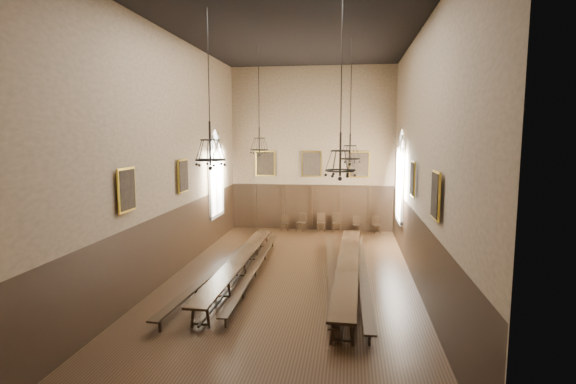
% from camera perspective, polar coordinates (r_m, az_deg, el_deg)
% --- Properties ---
extents(floor, '(9.00, 18.00, 0.02)m').
position_cam_1_polar(floor, '(16.78, 0.30, -11.17)').
color(floor, black).
rests_on(floor, ground).
extents(ceiling, '(9.00, 18.00, 0.02)m').
position_cam_1_polar(ceiling, '(16.34, 0.32, 20.40)').
color(ceiling, black).
rests_on(ceiling, ground).
extents(wall_back, '(9.00, 0.02, 9.00)m').
position_cam_1_polar(wall_back, '(24.89, 3.06, 5.43)').
color(wall_back, '#8D7257').
rests_on(wall_back, ground).
extents(wall_front, '(9.00, 0.02, 9.00)m').
position_cam_1_polar(wall_front, '(7.13, -9.30, 0.71)').
color(wall_front, '#8D7257').
rests_on(wall_front, ground).
extents(wall_left, '(0.02, 18.00, 9.00)m').
position_cam_1_polar(wall_left, '(17.12, -14.87, 4.36)').
color(wall_left, '#8D7257').
rests_on(wall_left, ground).
extents(wall_right, '(0.02, 18.00, 9.00)m').
position_cam_1_polar(wall_right, '(15.98, 16.60, 4.11)').
color(wall_right, '#8D7257').
rests_on(wall_right, ground).
extents(wainscot_panelling, '(9.00, 18.00, 2.50)m').
position_cam_1_polar(wainscot_panelling, '(16.42, 0.30, -7.00)').
color(wainscot_panelling, black).
rests_on(wainscot_panelling, floor).
extents(table_left, '(0.71, 9.71, 0.76)m').
position_cam_1_polar(table_left, '(16.97, -6.19, -9.62)').
color(table_left, black).
rests_on(table_left, floor).
extents(table_right, '(1.01, 10.56, 0.82)m').
position_cam_1_polar(table_right, '(16.38, 7.62, -10.16)').
color(table_right, black).
rests_on(table_right, floor).
extents(bench_left_outer, '(0.99, 10.73, 0.48)m').
position_cam_1_polar(bench_left_outer, '(17.31, -8.34, -9.57)').
color(bench_left_outer, black).
rests_on(bench_left_outer, floor).
extents(bench_left_inner, '(0.58, 9.89, 0.45)m').
position_cam_1_polar(bench_left_inner, '(17.15, -4.17, -9.74)').
color(bench_left_inner, black).
rests_on(bench_left_inner, floor).
extents(bench_right_inner, '(0.85, 10.52, 0.47)m').
position_cam_1_polar(bench_right_inner, '(16.79, 5.58, -10.08)').
color(bench_right_inner, black).
rests_on(bench_right_inner, floor).
extents(bench_right_outer, '(0.41, 10.60, 0.48)m').
position_cam_1_polar(bench_right_outer, '(16.61, 9.47, -10.33)').
color(bench_right_outer, black).
rests_on(bench_right_outer, floor).
extents(chair_2, '(0.40, 0.40, 0.86)m').
position_cam_1_polar(chair_2, '(25.01, -0.42, -4.34)').
color(chair_2, black).
rests_on(chair_2, floor).
extents(chair_3, '(0.54, 0.54, 0.97)m').
position_cam_1_polar(chair_3, '(24.94, 1.67, -4.30)').
color(chair_3, black).
rests_on(chair_3, floor).
extents(chair_4, '(0.50, 0.50, 0.99)m').
position_cam_1_polar(chair_4, '(24.92, 4.24, -4.31)').
color(chair_4, black).
rests_on(chair_4, floor).
extents(chair_5, '(0.45, 0.45, 1.02)m').
position_cam_1_polar(chair_5, '(24.82, 6.21, -4.36)').
color(chair_5, black).
rests_on(chair_5, floor).
extents(chair_6, '(0.42, 0.42, 0.87)m').
position_cam_1_polar(chair_6, '(24.86, 8.72, -4.49)').
color(chair_6, black).
rests_on(chair_6, floor).
extents(chair_7, '(0.50, 0.50, 0.91)m').
position_cam_1_polar(chair_7, '(24.90, 11.17, -4.50)').
color(chair_7, black).
rests_on(chair_7, floor).
extents(chandelier_back_left, '(0.77, 0.77, 4.47)m').
position_cam_1_polar(chandelier_back_left, '(19.16, -3.67, 6.34)').
color(chandelier_back_left, black).
rests_on(chandelier_back_left, ceiling).
extents(chandelier_back_right, '(0.80, 0.80, 4.78)m').
position_cam_1_polar(chandelier_back_right, '(17.88, 7.87, 5.29)').
color(chandelier_back_right, black).
rests_on(chandelier_back_right, ceiling).
extents(chandelier_front_left, '(0.94, 0.94, 4.63)m').
position_cam_1_polar(chandelier_front_left, '(13.92, -9.85, 5.21)').
color(chandelier_front_left, black).
rests_on(chandelier_front_left, ceiling).
extents(chandelier_front_right, '(0.87, 0.87, 4.87)m').
position_cam_1_polar(chandelier_front_right, '(12.92, 6.65, 4.11)').
color(chandelier_front_right, black).
rests_on(chandelier_front_right, ceiling).
extents(portrait_back_0, '(1.10, 0.12, 1.40)m').
position_cam_1_polar(portrait_back_0, '(25.15, -2.90, 3.63)').
color(portrait_back_0, gold).
rests_on(portrait_back_0, wall_back).
extents(portrait_back_1, '(1.10, 0.12, 1.40)m').
position_cam_1_polar(portrait_back_1, '(24.80, 3.02, 3.58)').
color(portrait_back_1, gold).
rests_on(portrait_back_1, wall_back).
extents(portrait_back_2, '(1.10, 0.12, 1.40)m').
position_cam_1_polar(portrait_back_2, '(24.71, 9.05, 3.48)').
color(portrait_back_2, gold).
rests_on(portrait_back_2, wall_back).
extents(portrait_left_0, '(0.12, 1.00, 1.30)m').
position_cam_1_polar(portrait_left_0, '(18.05, -13.19, 2.00)').
color(portrait_left_0, gold).
rests_on(portrait_left_0, wall_left).
extents(portrait_left_1, '(0.12, 1.00, 1.30)m').
position_cam_1_polar(portrait_left_1, '(13.97, -19.80, 0.27)').
color(portrait_left_1, gold).
rests_on(portrait_left_1, wall_left).
extents(portrait_right_0, '(0.12, 1.00, 1.30)m').
position_cam_1_polar(portrait_right_0, '(17.00, 15.56, 1.61)').
color(portrait_right_0, gold).
rests_on(portrait_right_0, wall_right).
extents(portrait_right_1, '(0.12, 1.00, 1.30)m').
position_cam_1_polar(portrait_right_1, '(12.59, 18.26, -0.40)').
color(portrait_right_1, gold).
rests_on(portrait_right_1, wall_right).
extents(window_right, '(0.20, 2.20, 4.60)m').
position_cam_1_polar(window_right, '(21.49, 14.09, 1.99)').
color(window_right, white).
rests_on(window_right, wall_right).
extents(window_left, '(0.20, 2.20, 4.60)m').
position_cam_1_polar(window_left, '(22.34, -9.15, 2.31)').
color(window_left, white).
rests_on(window_left, wall_left).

